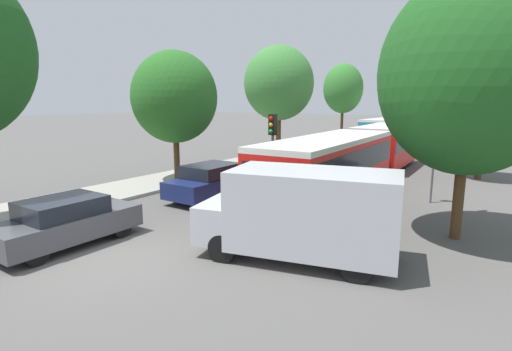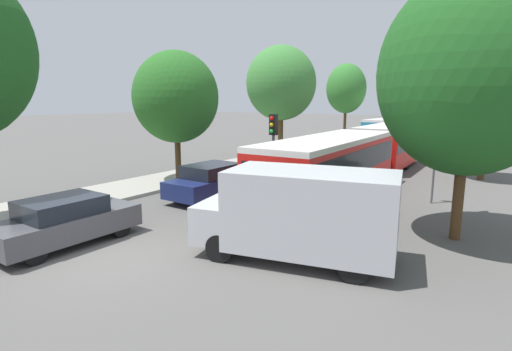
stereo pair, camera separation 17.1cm
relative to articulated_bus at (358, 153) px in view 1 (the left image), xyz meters
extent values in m
plane|color=#565451|center=(-1.80, -12.91, -1.45)|extent=(200.00, 200.00, 0.00)
cube|color=#9E998E|center=(-7.94, 3.16, -1.38)|extent=(3.20, 42.15, 0.14)
cube|color=red|center=(0.15, -3.66, -0.16)|extent=(2.93, 9.58, 2.05)
cube|color=black|center=(0.15, -3.66, 0.21)|extent=(2.94, 9.20, 0.90)
cube|color=silver|center=(0.15, -3.66, 0.97)|extent=(2.93, 9.58, 0.20)
cube|color=red|center=(-0.22, 5.31, -0.16)|extent=(2.81, 6.59, 2.05)
cube|color=black|center=(-0.22, 5.31, 0.21)|extent=(2.82, 6.33, 0.90)
cube|color=silver|center=(-0.22, 5.31, 0.97)|extent=(2.81, 6.59, 0.20)
cylinder|color=black|center=(-0.06, 1.57, -0.16)|extent=(1.92, 1.07, 1.88)
cube|color=black|center=(0.35, -8.36, 0.09)|extent=(2.24, 0.19, 1.10)
cylinder|color=black|center=(1.34, -6.65, -0.96)|extent=(0.34, 1.01, 1.00)
cylinder|color=black|center=(-0.79, -6.74, -0.96)|extent=(0.34, 1.01, 1.00)
cylinder|color=black|center=(1.09, -0.59, -0.96)|extent=(0.34, 1.01, 1.00)
cylinder|color=black|center=(-1.04, -0.68, -0.96)|extent=(0.34, 1.01, 1.00)
cylinder|color=black|center=(0.85, 5.35, -0.96)|extent=(0.34, 1.01, 1.00)
cylinder|color=black|center=(-1.29, 5.27, -0.96)|extent=(0.34, 1.01, 1.00)
cube|color=teal|center=(-3.63, 19.24, -0.22)|extent=(2.89, 11.19, 1.93)
cube|color=black|center=(-3.63, 19.24, 0.12)|extent=(2.89, 10.63, 0.81)
cube|color=silver|center=(-3.63, 19.24, 0.84)|extent=(2.89, 11.19, 0.19)
cylinder|color=black|center=(-4.52, 22.94, -0.97)|extent=(0.33, 0.98, 0.97)
cylinder|color=black|center=(-2.46, 22.86, -0.97)|extent=(0.33, 0.98, 0.97)
cylinder|color=black|center=(-4.79, 15.95, -0.97)|extent=(0.33, 0.98, 0.97)
cylinder|color=black|center=(-2.73, 15.87, -0.97)|extent=(0.33, 0.98, 0.97)
cube|color=#47474C|center=(-3.62, -12.82, -0.89)|extent=(1.67, 3.92, 0.63)
cube|color=black|center=(-3.62, -12.92, -0.34)|extent=(1.53, 2.05, 0.48)
cylinder|color=black|center=(-4.32, -11.57, -1.16)|extent=(0.21, 0.60, 0.60)
cylinder|color=black|center=(-2.92, -11.57, -1.16)|extent=(0.21, 0.60, 0.60)
cylinder|color=black|center=(-4.31, -14.08, -1.16)|extent=(0.21, 0.60, 0.60)
cylinder|color=black|center=(-2.92, -14.07, -1.16)|extent=(0.21, 0.60, 0.60)
cube|color=navy|center=(-3.79, -6.40, -0.86)|extent=(1.76, 4.14, 0.67)
cube|color=black|center=(-3.79, -6.50, -0.27)|extent=(1.62, 2.17, 0.51)
cylinder|color=black|center=(-4.53, -5.08, -1.14)|extent=(0.22, 0.63, 0.63)
cylinder|color=black|center=(-3.05, -5.07, -1.14)|extent=(0.22, 0.63, 0.63)
cylinder|color=black|center=(-4.52, -7.72, -1.14)|extent=(0.22, 0.63, 0.63)
cylinder|color=black|center=(-3.05, -7.72, -1.14)|extent=(0.22, 0.63, 0.63)
cube|color=#284799|center=(-3.45, -0.95, -0.84)|extent=(1.84, 4.33, 0.70)
cube|color=black|center=(-3.45, -1.05, -0.22)|extent=(1.69, 2.27, 0.54)
cylinder|color=black|center=(-4.23, 0.44, -1.12)|extent=(0.23, 0.66, 0.66)
cylinder|color=black|center=(-2.69, 0.44, -1.12)|extent=(0.23, 0.66, 0.66)
cylinder|color=black|center=(-4.22, -2.33, -1.12)|extent=(0.23, 0.66, 0.66)
cylinder|color=black|center=(-2.68, -2.33, -1.12)|extent=(0.23, 0.66, 0.66)
cube|color=white|center=(-3.69, 5.28, -0.85)|extent=(1.81, 4.25, 0.69)
cube|color=black|center=(-3.69, 5.18, -0.24)|extent=(1.66, 2.23, 0.53)
cylinder|color=black|center=(-4.45, 6.64, -1.13)|extent=(0.22, 0.65, 0.65)
cylinder|color=black|center=(-2.94, 6.64, -1.13)|extent=(0.22, 0.65, 0.65)
cylinder|color=black|center=(-4.44, 3.92, -1.13)|extent=(0.22, 0.65, 0.65)
cylinder|color=black|center=(-2.93, 3.92, -1.13)|extent=(0.22, 0.65, 0.65)
cube|color=#B7BABF|center=(2.54, -9.98, -0.14)|extent=(4.46, 2.92, 2.00)
cube|color=#B7BABF|center=(0.12, -10.57, -0.61)|extent=(1.33, 2.06, 1.00)
cylinder|color=black|center=(0.70, -11.29, -1.09)|extent=(0.76, 0.40, 0.72)
cylinder|color=black|center=(0.30, -9.66, -1.09)|extent=(0.76, 0.40, 0.72)
cylinder|color=black|center=(3.91, -10.51, -1.09)|extent=(0.76, 0.40, 0.72)
cylinder|color=black|center=(3.51, -8.87, -1.09)|extent=(0.76, 0.40, 0.72)
cylinder|color=#56595E|center=(-2.49, -3.82, 0.25)|extent=(0.12, 0.12, 3.40)
cube|color=black|center=(-2.49, -3.82, 1.50)|extent=(0.32, 0.24, 0.90)
sphere|color=red|center=(-2.49, -3.97, 1.78)|extent=(0.18, 0.18, 0.18)
sphere|color=#EAAD14|center=(-2.49, -3.97, 1.50)|extent=(0.18, 0.18, 0.18)
sphere|color=green|center=(-2.49, -3.97, 1.22)|extent=(0.18, 0.18, 0.18)
cylinder|color=#56595E|center=(3.81, -2.10, -0.25)|extent=(0.08, 0.08, 2.40)
cylinder|color=red|center=(3.81, -2.10, 1.02)|extent=(0.70, 0.03, 0.70)
cube|color=white|center=(3.81, -2.12, 1.02)|extent=(0.50, 0.04, 0.14)
cylinder|color=#56595E|center=(5.00, -3.73, 0.35)|extent=(0.10, 0.10, 3.60)
cube|color=#197A38|center=(5.00, -3.73, 1.85)|extent=(0.20, 1.40, 0.28)
cube|color=#197A38|center=(5.00, -3.73, 1.51)|extent=(0.20, 1.40, 0.28)
cube|color=#197A38|center=(5.00, -3.73, 1.17)|extent=(0.20, 1.40, 0.28)
cylinder|color=#51381E|center=(-7.48, -4.76, -0.21)|extent=(0.29, 0.29, 2.49)
ellipsoid|color=#286623|center=(-7.48, -4.76, 2.69)|extent=(4.10, 4.10, 4.39)
cylinder|color=#51381E|center=(-7.80, 5.44, 0.16)|extent=(0.36, 0.36, 3.24)
ellipsoid|color=#3D7F38|center=(-7.80, 5.44, 3.68)|extent=(4.80, 4.80, 5.07)
cylinder|color=#51381E|center=(-7.43, 16.02, 0.23)|extent=(0.25, 0.25, 3.37)
ellipsoid|color=#33752D|center=(-7.43, 16.02, 3.56)|extent=(3.53, 3.53, 4.39)
ellipsoid|color=#1E561E|center=(-7.33, 16.60, 2.90)|extent=(2.12, 2.12, 2.41)
cylinder|color=#51381E|center=(5.26, -6.07, -0.15)|extent=(0.30, 0.30, 2.61)
ellipsoid|color=#1E561E|center=(5.26, -6.07, 3.24)|extent=(4.92, 4.92, 5.56)
cylinder|color=#51381E|center=(4.82, 4.45, -0.18)|extent=(0.32, 0.32, 2.56)
ellipsoid|color=#286623|center=(4.82, 4.45, 2.47)|extent=(3.54, 3.54, 3.65)
ellipsoid|color=#1E561E|center=(4.50, 4.49, 1.92)|extent=(2.12, 2.12, 2.01)
camera|label=1|loc=(6.73, -18.65, 2.55)|focal=28.00mm
camera|label=2|loc=(6.88, -18.55, 2.55)|focal=28.00mm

